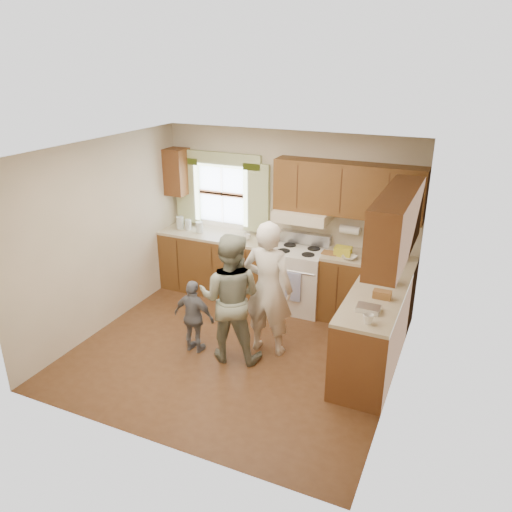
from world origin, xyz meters
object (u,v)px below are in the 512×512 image
at_px(stove, 298,278).
at_px(woman_left, 268,289).
at_px(child, 194,317).
at_px(woman_right, 230,298).

distance_m(stove, woman_left, 1.30).
xyz_separation_m(woman_left, child, (-0.82, -0.38, -0.38)).
height_order(stove, child, stove).
relative_size(woman_left, child, 1.80).
xyz_separation_m(stove, woman_left, (0.05, -1.25, 0.38)).
distance_m(woman_left, child, 0.98).
bearing_deg(stove, child, -115.26).
distance_m(woman_right, child, 0.57).
height_order(stove, woman_left, woman_left).
height_order(woman_left, child, woman_left).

